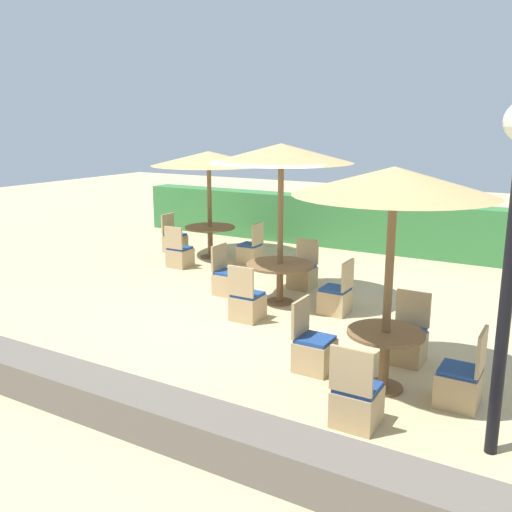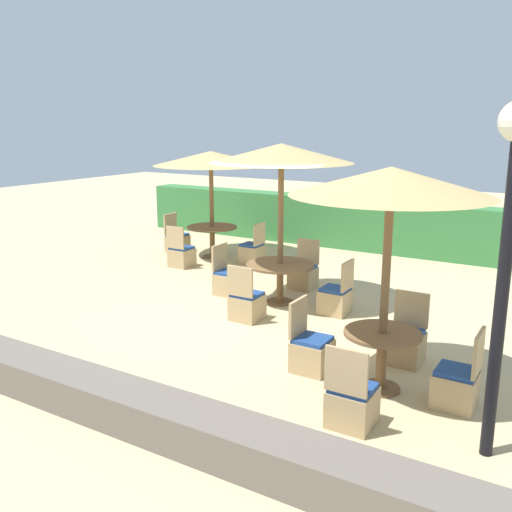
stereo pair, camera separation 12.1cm
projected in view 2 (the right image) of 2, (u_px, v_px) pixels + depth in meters
The scene contains 21 objects.
ground_plane at pixel (237, 316), 9.42m from camera, with size 40.00×40.00×0.00m, color #C6B284.
hedge_row at pixel (366, 225), 14.18m from camera, with size 13.00×0.70×1.25m, color #387A3D.
stone_border at pixel (69, 386), 6.46m from camera, with size 10.00×0.56×0.42m, color #6B6056.
lamp_post at pixel (510, 214), 4.98m from camera, with size 0.36×0.36×3.32m.
parasol_back_left at pixel (211, 159), 12.97m from camera, with size 2.63×2.63×2.48m.
round_table_back_left at pixel (212, 232), 13.36m from camera, with size 1.17×1.17×0.74m.
patio_chair_back_left_south at pixel (181, 255), 12.55m from camera, with size 0.46×0.46×0.93m.
patio_chair_back_left_east at pixel (252, 252), 12.87m from camera, with size 0.46×0.46×0.93m.
patio_chair_back_left_west at pixel (177, 241), 14.03m from camera, with size 0.46×0.46×0.93m.
parasol_front_right at pixel (391, 183), 6.28m from camera, with size 2.28×2.28×2.65m.
round_table_front_right at pixel (382, 347), 6.73m from camera, with size 0.91×0.91×0.73m.
patio_chair_front_right_east at pixel (457, 385), 6.38m from camera, with size 0.46×0.46×0.93m.
patio_chair_front_right_west at pixel (311, 351), 7.31m from camera, with size 0.46×0.46×0.93m.
patio_chair_front_right_south at pixel (352, 403), 5.97m from camera, with size 0.46×0.46×0.93m.
patio_chair_front_right_north at pixel (405, 344), 7.56m from camera, with size 0.46×0.46×0.93m.
parasol_center at pixel (281, 154), 9.52m from camera, with size 2.44×2.44×2.78m.
round_table_center at pixel (280, 271), 9.99m from camera, with size 1.19×1.19×0.71m.
patio_chair_center_south at pixel (247, 304), 9.19m from camera, with size 0.46×0.46×0.93m.
patio_chair_center_west at pixel (228, 281), 10.55m from camera, with size 0.46×0.46×0.93m.
patio_chair_center_east at pixel (336, 299), 9.48m from camera, with size 0.46×0.46×0.93m.
patio_chair_center_north at pixel (303, 275), 10.94m from camera, with size 0.46×0.46×0.93m.
Camera 2 is at (4.90, -7.48, 3.14)m, focal length 40.00 mm.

